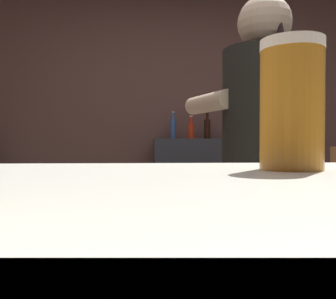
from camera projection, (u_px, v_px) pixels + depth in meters
The scene contains 10 objects.
wall_back at pixel (182, 117), 3.55m from camera, with size 5.20×0.10×2.70m, color brown.
prep_counter at pixel (274, 266), 1.99m from camera, with size 2.10×0.60×0.88m, color #523427.
back_shelf at pixel (204, 203), 3.29m from camera, with size 0.90×0.36×1.14m, color #30363D.
bartender at pixel (264, 172), 1.51m from camera, with size 0.50×0.55×1.71m.
mixing_bowl at pixel (162, 182), 1.87m from camera, with size 0.17×0.17×0.05m, color slate.
chefs_knife at pixel (292, 184), 1.93m from camera, with size 0.24×0.03×0.01m, color silver.
pint_glass_far at pixel (292, 105), 0.42m from camera, with size 0.07×0.07×0.15m.
bottle_soy at pixel (191, 130), 3.20m from camera, with size 0.05×0.05×0.20m.
bottle_vinegar at pixel (207, 128), 3.34m from camera, with size 0.06×0.06×0.25m.
bottle_olive_oil at pixel (173, 128), 3.33m from camera, with size 0.05×0.05×0.25m.
Camera 1 is at (-0.33, -1.34, 1.11)m, focal length 39.40 mm.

